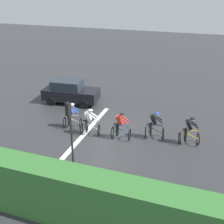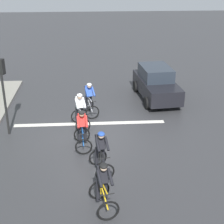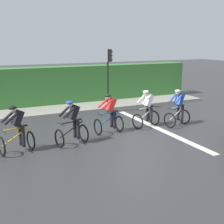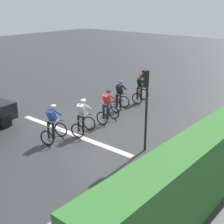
% 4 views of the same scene
% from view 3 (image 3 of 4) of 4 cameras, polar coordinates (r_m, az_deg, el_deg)
% --- Properties ---
extents(ground_plane, '(80.00, 80.00, 0.00)m').
position_cam_3_polar(ground_plane, '(12.61, 4.27, -3.81)').
color(ground_plane, '#333335').
extents(sidewalk_kerb, '(2.80, 18.73, 0.12)m').
position_cam_3_polar(sidewalk_kerb, '(16.91, -11.15, 0.63)').
color(sidewalk_kerb, gray).
rests_on(sidewalk_kerb, ground).
extents(stone_wall_low, '(0.44, 18.73, 0.56)m').
position_cam_3_polar(stone_wall_low, '(17.72, -11.92, 1.90)').
color(stone_wall_low, tan).
rests_on(stone_wall_low, ground).
extents(hedge_wall, '(1.10, 18.73, 2.28)m').
position_cam_3_polar(hedge_wall, '(17.87, -12.28, 4.77)').
color(hedge_wall, '#387533').
rests_on(hedge_wall, ground).
extents(road_marking_stop_line, '(7.00, 0.30, 0.01)m').
position_cam_3_polar(road_marking_stop_line, '(13.22, 8.79, -3.10)').
color(road_marking_stop_line, silver).
rests_on(road_marking_stop_line, ground).
extents(cyclist_lead, '(0.91, 1.21, 1.66)m').
position_cam_3_polar(cyclist_lead, '(10.55, -17.78, -3.36)').
color(cyclist_lead, black).
rests_on(cyclist_lead, ground).
extents(cyclist_second, '(0.90, 1.20, 1.66)m').
position_cam_3_polar(cyclist_second, '(10.95, -7.59, -2.22)').
color(cyclist_second, black).
rests_on(cyclist_second, ground).
extents(cyclist_mid, '(0.77, 1.13, 1.66)m').
position_cam_3_polar(cyclist_mid, '(12.20, -0.46, -0.47)').
color(cyclist_mid, black).
rests_on(cyclist_mid, ground).
extents(cyclist_fourth, '(0.91, 1.21, 1.66)m').
position_cam_3_polar(cyclist_fourth, '(13.19, 6.68, 0.49)').
color(cyclist_fourth, black).
rests_on(cyclist_fourth, ground).
extents(cyclist_trailing, '(0.93, 1.22, 1.66)m').
position_cam_3_polar(cyclist_trailing, '(13.64, 12.55, 0.68)').
color(cyclist_trailing, black).
rests_on(cyclist_trailing, ground).
extents(traffic_light_near_crossing, '(0.26, 0.30, 3.34)m').
position_cam_3_polar(traffic_light_near_crossing, '(15.46, -0.60, 7.83)').
color(traffic_light_near_crossing, black).
rests_on(traffic_light_near_crossing, ground).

